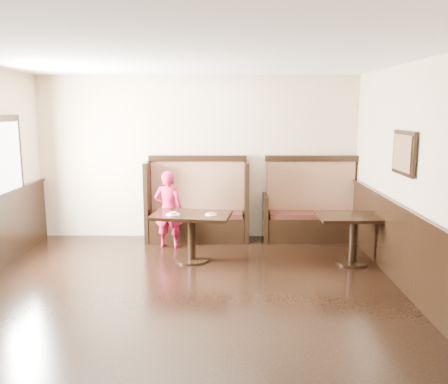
{
  "coord_description": "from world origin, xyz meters",
  "views": [
    {
      "loc": [
        0.53,
        -4.68,
        2.25
      ],
      "look_at": [
        0.47,
        2.35,
        1.0
      ],
      "focal_mm": 38.0,
      "sensor_mm": 36.0,
      "label": 1
    }
  ],
  "objects_px": {
    "table_neighbor": "(353,227)",
    "table_main": "(191,225)",
    "booth_neighbor": "(311,212)",
    "child": "(168,209)",
    "booth_main": "(198,209)"
  },
  "relations": [
    {
      "from": "booth_neighbor",
      "to": "table_main",
      "type": "bearing_deg",
      "value": -148.68
    },
    {
      "from": "booth_neighbor",
      "to": "child",
      "type": "relative_size",
      "value": 1.31
    },
    {
      "from": "table_neighbor",
      "to": "table_main",
      "type": "bearing_deg",
      "value": 176.66
    },
    {
      "from": "table_main",
      "to": "table_neighbor",
      "type": "xyz_separation_m",
      "value": [
        2.36,
        -0.08,
        -0.01
      ]
    },
    {
      "from": "table_main",
      "to": "child",
      "type": "bearing_deg",
      "value": 129.81
    },
    {
      "from": "booth_main",
      "to": "table_neighbor",
      "type": "height_order",
      "value": "booth_main"
    },
    {
      "from": "booth_main",
      "to": "child",
      "type": "height_order",
      "value": "booth_main"
    },
    {
      "from": "booth_main",
      "to": "table_main",
      "type": "relative_size",
      "value": 1.43
    },
    {
      "from": "booth_neighbor",
      "to": "child",
      "type": "distance_m",
      "value": 2.44
    },
    {
      "from": "table_main",
      "to": "child",
      "type": "height_order",
      "value": "child"
    },
    {
      "from": "booth_neighbor",
      "to": "table_neighbor",
      "type": "relative_size",
      "value": 1.57
    },
    {
      "from": "booth_neighbor",
      "to": "table_neighbor",
      "type": "height_order",
      "value": "booth_neighbor"
    },
    {
      "from": "booth_neighbor",
      "to": "child",
      "type": "xyz_separation_m",
      "value": [
        -2.39,
        -0.49,
        0.15
      ]
    },
    {
      "from": "booth_main",
      "to": "table_neighbor",
      "type": "xyz_separation_m",
      "value": [
        2.35,
        -1.27,
        0.01
      ]
    },
    {
      "from": "booth_main",
      "to": "table_main",
      "type": "distance_m",
      "value": 1.2
    }
  ]
}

